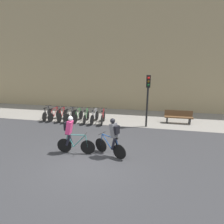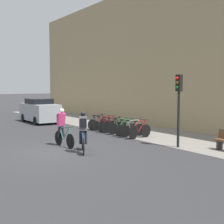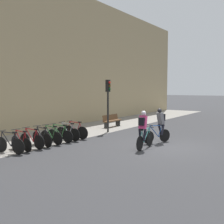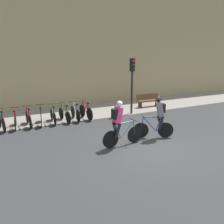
% 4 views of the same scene
% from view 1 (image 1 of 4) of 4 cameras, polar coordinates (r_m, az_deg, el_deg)
% --- Properties ---
extents(ground, '(200.00, 200.00, 0.00)m').
position_cam_1_polar(ground, '(7.80, -7.30, -15.45)').
color(ground, '#333335').
extents(kerb_strip, '(44.00, 4.50, 0.01)m').
position_cam_1_polar(kerb_strip, '(13.84, 1.55, -1.35)').
color(kerb_strip, gray).
rests_on(kerb_strip, ground).
extents(building_facade, '(44.00, 0.60, 10.08)m').
position_cam_1_polar(building_facade, '(15.82, 3.37, 19.16)').
color(building_facade, tan).
rests_on(building_facade, ground).
extents(cyclist_pink, '(1.80, 0.46, 1.78)m').
position_cam_1_polar(cyclist_pink, '(8.13, -13.15, -6.96)').
color(cyclist_pink, black).
rests_on(cyclist_pink, ground).
extents(cyclist_grey, '(1.56, 0.81, 1.77)m').
position_cam_1_polar(cyclist_grey, '(7.63, 0.28, -8.06)').
color(cyclist_grey, black).
rests_on(cyclist_grey, ground).
extents(parked_bike_0, '(0.46, 1.66, 0.98)m').
position_cam_1_polar(parked_bike_0, '(13.80, -20.45, -0.66)').
color(parked_bike_0, black).
rests_on(parked_bike_0, ground).
extents(parked_bike_1, '(0.46, 1.59, 0.95)m').
position_cam_1_polar(parked_bike_1, '(13.49, -18.24, -0.89)').
color(parked_bike_1, black).
rests_on(parked_bike_1, ground).
extents(parked_bike_2, '(0.46, 1.62, 0.97)m').
position_cam_1_polar(parked_bike_2, '(13.20, -15.92, -0.99)').
color(parked_bike_2, black).
rests_on(parked_bike_2, ground).
extents(parked_bike_3, '(0.46, 1.65, 0.97)m').
position_cam_1_polar(parked_bike_3, '(12.94, -13.52, -1.14)').
color(parked_bike_3, black).
rests_on(parked_bike_3, ground).
extents(parked_bike_4, '(0.46, 1.61, 0.96)m').
position_cam_1_polar(parked_bike_4, '(12.70, -11.00, -1.33)').
color(parked_bike_4, black).
rests_on(parked_bike_4, ground).
extents(parked_bike_5, '(0.46, 1.67, 0.96)m').
position_cam_1_polar(parked_bike_5, '(12.49, -8.39, -1.51)').
color(parked_bike_5, black).
rests_on(parked_bike_5, ground).
extents(parked_bike_6, '(0.46, 1.73, 0.98)m').
position_cam_1_polar(parked_bike_6, '(12.29, -5.72, -1.61)').
color(parked_bike_6, black).
rests_on(parked_bike_6, ground).
extents(parked_bike_7, '(0.46, 1.66, 0.99)m').
position_cam_1_polar(parked_bike_7, '(12.13, -2.95, -1.76)').
color(parked_bike_7, black).
rests_on(parked_bike_7, ground).
extents(traffic_light_pole, '(0.26, 0.30, 3.34)m').
position_cam_1_polar(traffic_light_pole, '(11.18, 11.62, 6.53)').
color(traffic_light_pole, black).
rests_on(traffic_light_pole, ground).
extents(bench, '(1.86, 0.44, 0.89)m').
position_cam_1_polar(bench, '(12.92, 20.86, -1.42)').
color(bench, brown).
rests_on(bench, ground).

